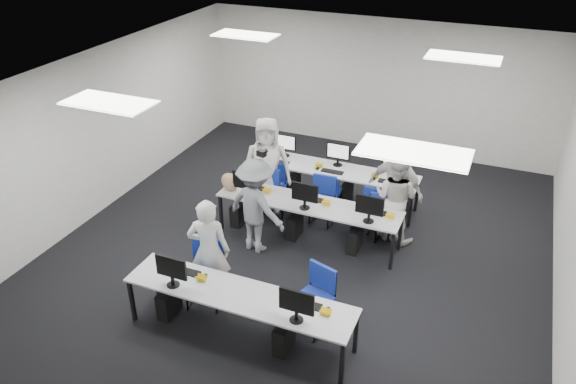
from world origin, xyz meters
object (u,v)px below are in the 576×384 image
at_px(chair_3, 324,209).
at_px(student_2, 267,165).
at_px(chair_4, 370,221).
at_px(photographer, 256,206).
at_px(chair_2, 273,199).
at_px(desk_mid, 308,206).
at_px(chair_0, 206,284).
at_px(chair_5, 274,193).
at_px(chair_7, 381,218).
at_px(student_1, 396,198).
at_px(desk_front, 239,297).
at_px(student_0, 209,251).
at_px(chair_1, 313,310).
at_px(chair_6, 327,201).
at_px(student_3, 395,190).

xyz_separation_m(chair_3, student_2, (-1.15, 0.03, 0.66)).
distance_m(chair_4, photographer, 2.10).
xyz_separation_m(chair_2, chair_3, (0.99, 0.07, -0.03)).
bearing_deg(desk_mid, chair_4, 30.76).
distance_m(chair_0, photographer, 1.62).
relative_size(chair_0, chair_5, 1.09).
distance_m(chair_2, chair_5, 0.24).
xyz_separation_m(chair_7, student_1, (0.24, -0.12, 0.53)).
height_order(chair_2, chair_7, chair_2).
relative_size(desk_front, student_1, 2.00).
bearing_deg(desk_front, desk_mid, 90.00).
height_order(chair_3, student_2, student_2).
bearing_deg(chair_2, desk_mid, -47.97).
bearing_deg(student_0, desk_mid, -127.95).
distance_m(chair_1, chair_7, 2.81).
xyz_separation_m(chair_6, student_2, (-1.12, -0.22, 0.63)).
xyz_separation_m(chair_0, chair_5, (-0.22, 2.96, -0.03)).
bearing_deg(chair_6, chair_1, -76.91).
bearing_deg(student_1, chair_0, 64.71).
xyz_separation_m(chair_5, student_0, (0.25, -2.85, 0.56)).
relative_size(chair_7, student_3, 0.48).
height_order(chair_0, photographer, photographer).
bearing_deg(desk_mid, chair_2, 147.28).
bearing_deg(student_3, chair_3, -158.37).
distance_m(chair_4, chair_6, 0.99).
bearing_deg(chair_6, desk_front, -93.04).
bearing_deg(chair_7, photographer, -147.99).
relative_size(chair_2, chair_6, 1.02).
relative_size(chair_6, photographer, 0.55).
bearing_deg(desk_front, chair_1, 33.00).
height_order(desk_front, desk_mid, same).
bearing_deg(chair_3, chair_0, -100.80).
bearing_deg(photographer, student_1, -134.47).
distance_m(chair_6, student_1, 1.44).
bearing_deg(chair_1, chair_5, 140.95).
xyz_separation_m(student_1, photographer, (-2.05, -1.24, 0.04)).
height_order(chair_7, student_3, student_3).
height_order(desk_mid, chair_0, chair_0).
bearing_deg(student_0, chair_5, -102.05).
distance_m(chair_2, chair_7, 2.06).
bearing_deg(chair_4, student_3, 27.30).
distance_m(student_0, student_2, 2.74).
distance_m(chair_4, chair_5, 1.99).
bearing_deg(student_0, student_2, -100.42).
xyz_separation_m(student_2, photographer, (0.39, -1.30, -0.09)).
bearing_deg(chair_2, chair_5, 95.42).
bearing_deg(chair_5, chair_2, -71.05).
relative_size(chair_0, student_0, 0.58).
bearing_deg(chair_4, student_1, 12.28).
height_order(chair_0, chair_6, chair_0).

